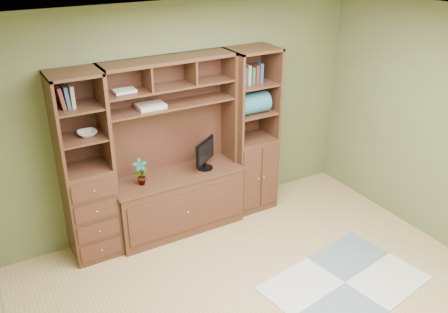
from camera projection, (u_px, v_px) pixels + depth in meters
room at (287, 191)px, 3.90m from camera, size 4.60×4.10×2.64m
center_hutch at (176, 151)px, 5.28m from camera, size 1.54×0.53×2.05m
left_tower at (86, 169)px, 4.86m from camera, size 0.50×0.45×2.05m
right_tower at (252, 132)px, 5.77m from camera, size 0.55×0.45×2.05m
rug at (345, 283)px, 4.81m from camera, size 1.69×1.26×0.01m
monitor at (205, 149)px, 5.42m from camera, size 0.43×0.38×0.49m
orchid at (141, 172)px, 5.11m from camera, size 0.16×0.11×0.31m
magazines at (151, 106)px, 5.01m from camera, size 0.29×0.21×0.04m
bowl at (87, 133)px, 4.72m from camera, size 0.19×0.19×0.05m
blanket_teal at (251, 103)px, 5.54m from camera, size 0.43×0.25×0.25m
blanket_red at (259, 100)px, 5.75m from camera, size 0.32×0.18×0.18m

